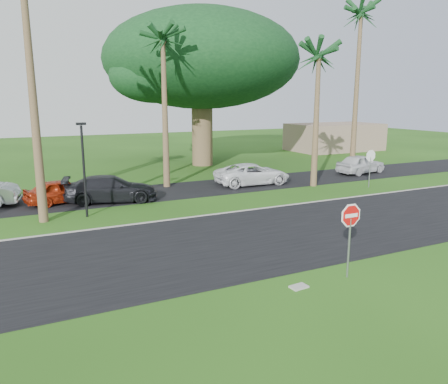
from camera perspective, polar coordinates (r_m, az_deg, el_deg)
name	(u,v)px	position (r m, az deg, el deg)	size (l,w,h in m)	color
ground	(283,251)	(17.08, 7.78, -7.67)	(120.00, 120.00, 0.00)	#214912
road	(257,237)	(18.68, 4.38, -5.82)	(120.00, 8.00, 0.02)	black
parking_strip	(174,191)	(27.95, -6.49, 0.17)	(120.00, 5.00, 0.02)	black
curb	(217,214)	(22.12, -0.90, -2.88)	(120.00, 0.12, 0.06)	gray
stop_sign_near	(350,225)	(14.59, 16.16, -4.19)	(1.05, 0.07, 2.62)	gray
stop_sign_far	(370,161)	(30.20, 18.58, 3.90)	(1.05, 0.07, 2.62)	gray
palm_center	(163,43)	(28.98, -7.98, 18.75)	(5.00, 5.00, 10.50)	brown
palm_right_near	(319,59)	(29.58, 12.28, 16.56)	(5.00, 5.00, 9.50)	brown
palm_right_far	(361,18)	(36.11, 17.46, 20.86)	(5.00, 5.00, 13.00)	brown
canopy_tree	(202,60)	(38.52, -2.96, 16.83)	(16.50, 16.50, 13.12)	brown
streetlight_right	(84,164)	(22.26, -17.86, 3.51)	(0.45, 0.25, 4.64)	black
building_far	(334,137)	(51.52, 14.21, 6.99)	(10.00, 6.00, 3.00)	gray
car_red	(62,191)	(26.06, -20.44, 0.10)	(1.59, 3.96, 1.35)	#A3270D
car_dark	(111,189)	(25.49, -14.56, 0.38)	(2.08, 5.12, 1.49)	black
car_minivan	(253,174)	(29.75, 3.74, 2.33)	(2.38, 5.17, 1.44)	white
car_pickup	(361,164)	(35.78, 17.43, 3.49)	(1.76, 4.37, 1.49)	silver
utility_slab	(299,287)	(14.04, 9.75, -12.10)	(0.55, 0.35, 0.06)	#9A9A93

